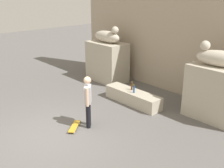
% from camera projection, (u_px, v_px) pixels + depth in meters
% --- Properties ---
extents(ground_plane, '(40.00, 40.00, 0.00)m').
position_uv_depth(ground_plane, '(51.00, 135.00, 8.28)').
color(ground_plane, '#605E5B').
extents(facade_wall, '(10.23, 0.60, 5.25)m').
position_uv_depth(facade_wall, '(175.00, 28.00, 11.19)').
color(facade_wall, tan).
rests_on(facade_wall, ground_plane).
extents(pedestal_left, '(1.88, 1.12, 1.82)m').
position_uv_depth(pedestal_left, '(107.00, 62.00, 12.85)').
color(pedestal_left, '#B7AD99').
rests_on(pedestal_left, ground_plane).
extents(pedestal_right, '(1.88, 1.12, 1.82)m').
position_uv_depth(pedestal_right, '(217.00, 93.00, 9.04)').
color(pedestal_right, '#B7AD99').
rests_on(pedestal_right, ground_plane).
extents(statue_reclining_left, '(1.61, 0.59, 0.78)m').
position_uv_depth(statue_reclining_left, '(107.00, 36.00, 12.43)').
color(statue_reclining_left, beige).
rests_on(statue_reclining_left, pedestal_left).
extents(statue_reclining_right, '(1.68, 0.89, 0.78)m').
position_uv_depth(statue_reclining_right, '(220.00, 58.00, 8.66)').
color(statue_reclining_right, beige).
rests_on(statue_reclining_right, pedestal_right).
extents(ledge_block, '(2.42, 0.62, 0.50)m').
position_uv_depth(ledge_block, '(133.00, 97.00, 10.46)').
color(ledge_block, '#B7AD99').
rests_on(ledge_block, ground_plane).
extents(skater, '(0.42, 0.39, 1.67)m').
position_uv_depth(skater, '(88.00, 100.00, 8.51)').
color(skater, black).
rests_on(skater, ground_plane).
extents(skateboard, '(0.66, 0.74, 0.08)m').
position_uv_depth(skateboard, '(74.00, 126.00, 8.66)').
color(skateboard, gold).
rests_on(skateboard, ground_plane).
extents(bottle_brown, '(0.07, 0.07, 0.32)m').
position_uv_depth(bottle_brown, '(132.00, 87.00, 10.46)').
color(bottle_brown, '#593314').
rests_on(bottle_brown, ledge_block).
extents(bottle_blue, '(0.06, 0.06, 0.31)m').
position_uv_depth(bottle_blue, '(134.00, 89.00, 10.19)').
color(bottle_blue, '#194C99').
rests_on(bottle_blue, ledge_block).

